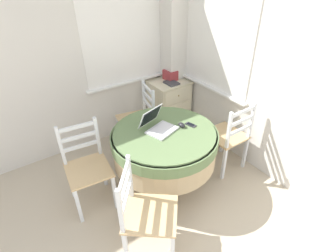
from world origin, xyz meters
TOP-DOWN VIEW (x-y plane):
  - corner_room_shell at (1.35, 1.77)m, footprint 4.58×4.63m
  - round_dining_table at (1.24, 1.49)m, footprint 1.10×1.10m
  - laptop at (1.21, 1.56)m, footprint 0.37×0.38m
  - computer_mouse at (1.43, 1.46)m, footprint 0.06×0.09m
  - cell_phone at (1.53, 1.43)m, footprint 0.08×0.13m
  - dining_chair_near_back_window at (1.37, 2.27)m, footprint 0.50×0.49m
  - dining_chair_near_right_window at (2.02, 1.31)m, footprint 0.41×0.43m
  - dining_chair_camera_near at (0.66, 0.94)m, footprint 0.59×0.59m
  - dining_chair_left_flank at (0.48, 1.76)m, footprint 0.46×0.47m
  - corner_cabinet at (2.03, 2.51)m, footprint 0.54×0.47m
  - storage_box at (2.08, 2.56)m, footprint 0.15×0.19m
  - book_on_cabinet at (2.01, 2.43)m, footprint 0.16×0.20m

SIDE VIEW (x-z plane):
  - corner_cabinet at x=2.03m, z-range 0.00..0.72m
  - dining_chair_near_back_window at x=1.37m, z-range 0.00..0.90m
  - dining_chair_near_right_window at x=2.02m, z-range 0.00..0.90m
  - dining_chair_camera_near at x=0.66m, z-range 0.00..0.90m
  - dining_chair_left_flank at x=0.48m, z-range 0.00..0.90m
  - round_dining_table at x=1.24m, z-range 0.20..0.93m
  - cell_phone at x=1.53m, z-range 0.73..0.74m
  - book_on_cabinet at x=2.01m, z-range 0.72..0.75m
  - computer_mouse at x=1.43m, z-range 0.73..0.77m
  - laptop at x=1.21m, z-range 0.67..0.89m
  - storage_box at x=2.08m, z-range 0.72..0.86m
  - corner_room_shell at x=1.35m, z-range 0.00..2.55m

